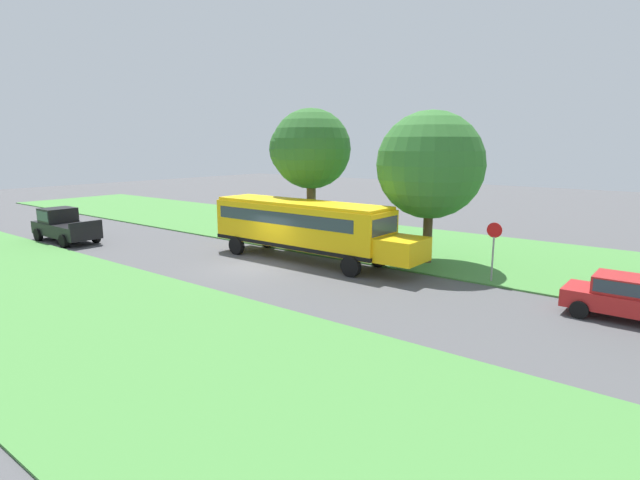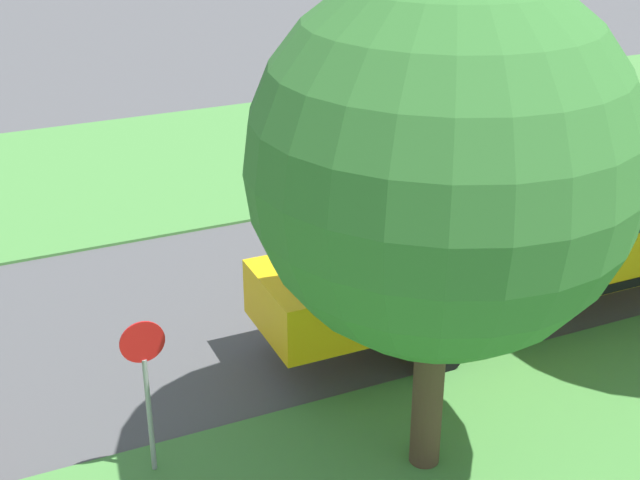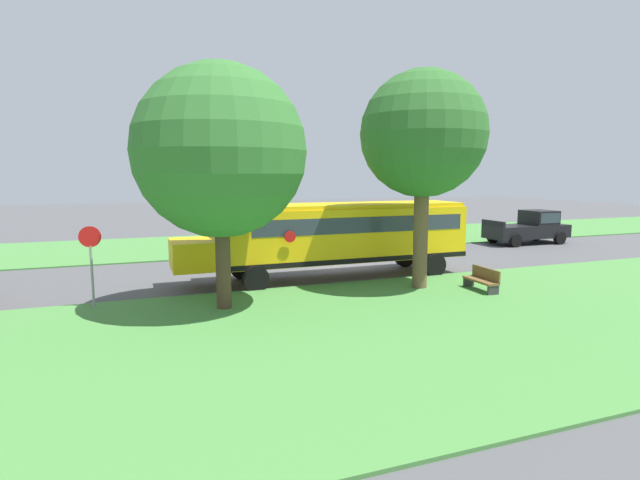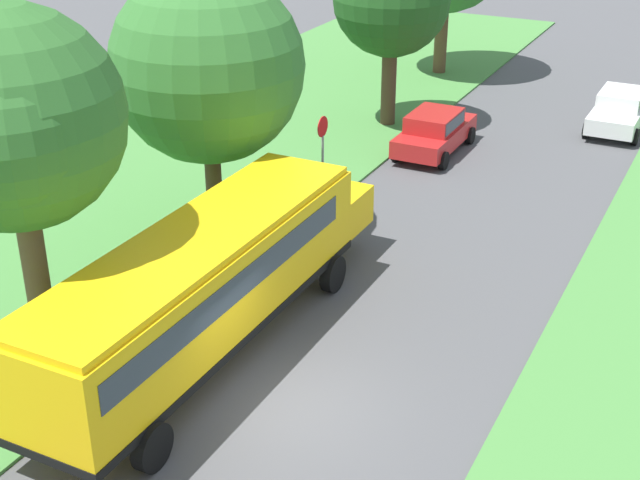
{
  "view_description": "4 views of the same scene",
  "coord_description": "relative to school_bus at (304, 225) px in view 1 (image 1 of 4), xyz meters",
  "views": [
    {
      "loc": [
        17.18,
        17.95,
        6.1
      ],
      "look_at": [
        -1.13,
        3.44,
        1.64
      ],
      "focal_mm": 28.0,
      "sensor_mm": 36.0,
      "label": 1
    },
    {
      "loc": [
        -15.87,
        12.76,
        9.27
      ],
      "look_at": [
        0.03,
        5.57,
        1.13
      ],
      "focal_mm": 50.0,
      "sensor_mm": 36.0,
      "label": 2
    },
    {
      "loc": [
        -22.05,
        9.24,
        4.39
      ],
      "look_at": [
        -0.91,
        1.22,
        1.4
      ],
      "focal_mm": 28.0,
      "sensor_mm": 36.0,
      "label": 3
    },
    {
      "loc": [
        7.49,
        -13.56,
        11.52
      ],
      "look_at": [
        -1.99,
        5.18,
        1.3
      ],
      "focal_mm": 50.0,
      "sensor_mm": 36.0,
      "label": 4
    }
  ],
  "objects": [
    {
      "name": "ground_plane",
      "position": [
        2.77,
        -1.07,
        -1.92
      ],
      "size": [
        120.0,
        120.0,
        0.0
      ],
      "primitive_type": "plane",
      "color": "#4C4C4F"
    },
    {
      "name": "grass_verge",
      "position": [
        -7.23,
        -1.07,
        -1.88
      ],
      "size": [
        12.0,
        80.0,
        0.08
      ],
      "primitive_type": "cube",
      "color": "#47843D",
      "rests_on": "ground"
    },
    {
      "name": "grass_far_side",
      "position": [
        11.77,
        -1.07,
        -1.89
      ],
      "size": [
        10.0,
        80.0,
        0.07
      ],
      "primitive_type": "cube",
      "color": "#47843D",
      "rests_on": "ground"
    },
    {
      "name": "school_bus",
      "position": [
        0.0,
        0.0,
        0.0
      ],
      "size": [
        2.84,
        12.42,
        3.16
      ],
      "color": "yellow",
      "rests_on": "ground"
    },
    {
      "name": "car_red_nearest",
      "position": [
        -0.03,
        15.01,
        -1.05
      ],
      "size": [
        2.02,
        4.4,
        1.56
      ],
      "color": "#B21E1E",
      "rests_on": "ground"
    },
    {
      "name": "pickup_truck",
      "position": [
        5.47,
        -15.57,
        -0.85
      ],
      "size": [
        2.28,
        5.4,
        2.1
      ],
      "color": "black",
      "rests_on": "ground"
    },
    {
      "name": "oak_tree_beside_bus",
      "position": [
        -2.97,
        -2.22,
        3.91
      ],
      "size": [
        4.69,
        4.69,
        8.22
      ],
      "color": "brown",
      "rests_on": "ground"
    },
    {
      "name": "oak_tree_roadside_mid",
      "position": [
        -3.23,
        5.45,
        3.16
      ],
      "size": [
        5.43,
        5.43,
        7.83
      ],
      "color": "#4C3826",
      "rests_on": "ground"
    },
    {
      "name": "stop_sign",
      "position": [
        -1.83,
        9.45,
        -0.19
      ],
      "size": [
        0.08,
        0.68,
        2.74
      ],
      "color": "gray",
      "rests_on": "ground"
    },
    {
      "name": "park_bench",
      "position": [
        -4.36,
        -3.99,
        -1.45
      ],
      "size": [
        1.62,
        0.57,
        0.92
      ],
      "color": "brown",
      "rests_on": "ground"
    }
  ]
}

